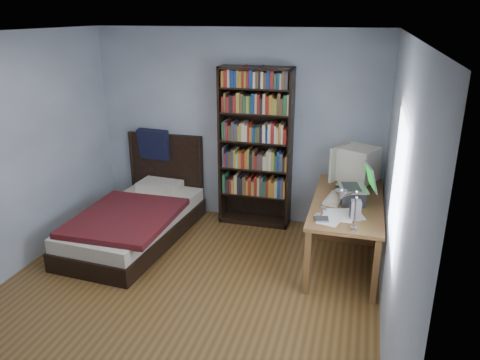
# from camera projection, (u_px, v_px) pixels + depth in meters

# --- Properties ---
(room) EXTENTS (4.20, 4.24, 2.50)m
(room) POSITION_uv_depth(u_px,v_px,m) (177.00, 179.00, 4.19)
(room) COLOR brown
(room) RESTS_ON ground
(desk) EXTENTS (0.75, 1.65, 0.73)m
(desk) POSITION_uv_depth(u_px,v_px,m) (348.00, 211.00, 5.62)
(desk) COLOR brown
(desk) RESTS_ON floor
(crt_monitor) EXTENTS (0.58, 0.53, 0.49)m
(crt_monitor) POSITION_uv_depth(u_px,v_px,m) (356.00, 164.00, 5.42)
(crt_monitor) COLOR beige
(crt_monitor) RESTS_ON desk
(laptop) EXTENTS (0.43, 0.41, 0.44)m
(laptop) POSITION_uv_depth(u_px,v_px,m) (354.00, 193.00, 4.99)
(laptop) COLOR #2D2D30
(laptop) RESTS_ON desk
(desk_lamp) EXTENTS (0.21, 0.46, 0.55)m
(desk_lamp) POSITION_uv_depth(u_px,v_px,m) (343.00, 199.00, 3.97)
(desk_lamp) COLOR #99999E
(desk_lamp) RESTS_ON desk
(keyboard) EXTENTS (0.23, 0.43, 0.04)m
(keyboard) POSITION_uv_depth(u_px,v_px,m) (335.00, 199.00, 5.11)
(keyboard) COLOR #B4AD96
(keyboard) RESTS_ON desk
(speaker) EXTENTS (0.11, 0.11, 0.19)m
(speaker) POSITION_uv_depth(u_px,v_px,m) (356.00, 210.00, 4.62)
(speaker) COLOR gray
(speaker) RESTS_ON desk
(soda_can) EXTENTS (0.06, 0.06, 0.11)m
(soda_can) POSITION_uv_depth(u_px,v_px,m) (338.00, 189.00, 5.28)
(soda_can) COLOR #073608
(soda_can) RESTS_ON desk
(mouse) EXTENTS (0.07, 0.12, 0.04)m
(mouse) POSITION_uv_depth(u_px,v_px,m) (345.00, 191.00, 5.32)
(mouse) COLOR silver
(mouse) RESTS_ON desk
(phone_silver) EXTENTS (0.08, 0.11, 0.02)m
(phone_silver) POSITION_uv_depth(u_px,v_px,m) (324.00, 209.00, 4.86)
(phone_silver) COLOR #B7B7BC
(phone_silver) RESTS_ON desk
(phone_grey) EXTENTS (0.08, 0.10, 0.02)m
(phone_grey) POSITION_uv_depth(u_px,v_px,m) (317.00, 215.00, 4.70)
(phone_grey) COLOR gray
(phone_grey) RESTS_ON desk
(external_drive) EXTENTS (0.14, 0.14, 0.03)m
(external_drive) POSITION_uv_depth(u_px,v_px,m) (322.00, 220.00, 4.59)
(external_drive) COLOR gray
(external_drive) RESTS_ON desk
(bookshelf) EXTENTS (0.92, 0.30, 2.05)m
(bookshelf) POSITION_uv_depth(u_px,v_px,m) (255.00, 148.00, 5.96)
(bookshelf) COLOR black
(bookshelf) RESTS_ON floor
(bed) EXTENTS (1.16, 2.14, 1.16)m
(bed) POSITION_uv_depth(u_px,v_px,m) (138.00, 218.00, 5.82)
(bed) COLOR black
(bed) RESTS_ON floor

